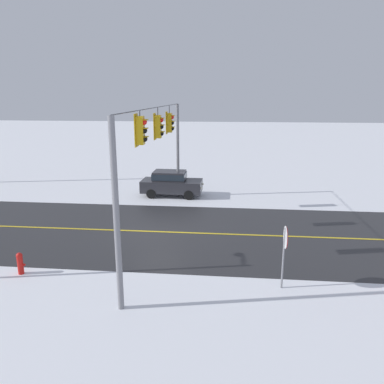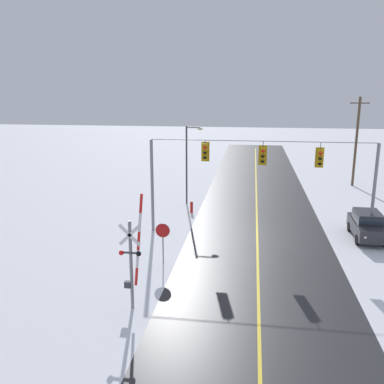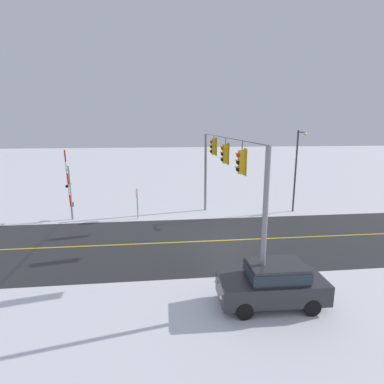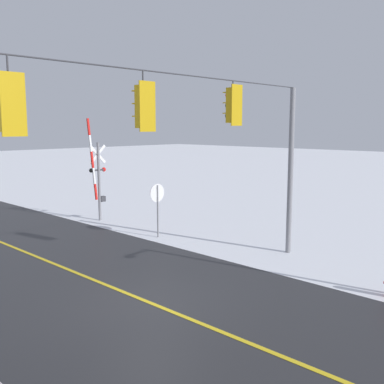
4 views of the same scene
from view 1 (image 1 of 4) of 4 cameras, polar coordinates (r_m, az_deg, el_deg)
name	(u,v)px [view 1 (image 1 of 4)]	position (r m, az deg, el deg)	size (l,w,h in m)	color
ground_plane	(160,232)	(19.06, -4.95, -6.13)	(160.00, 160.00, 0.00)	white
road_asphalt	(47,228)	(20.96, -21.36, -5.15)	(9.00, 80.00, 0.01)	#28282B
lane_centre_line	(47,228)	(20.96, -21.37, -5.14)	(0.14, 72.00, 0.01)	gold
signal_span	(158,149)	(18.04, -5.18, 6.67)	(14.20, 0.47, 6.22)	gray
stop_sign	(285,244)	(13.51, 14.10, -7.71)	(0.80, 0.09, 2.35)	gray
parked_car_charcoal	(171,182)	(25.42, -3.24, 1.48)	(1.89, 4.23, 1.74)	#2D2D33
fire_hydrant	(20,263)	(16.06, -24.91, -9.82)	(0.24, 0.31, 0.88)	red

